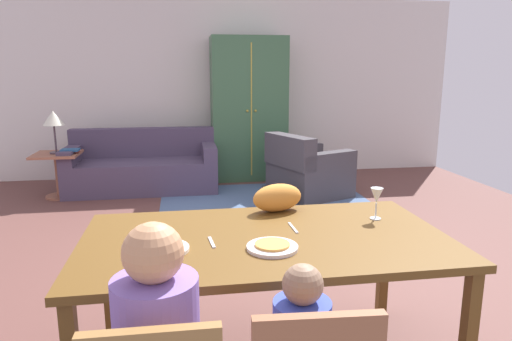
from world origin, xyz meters
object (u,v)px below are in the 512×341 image
(dining_table, at_px, (266,248))
(armoire, at_px, (249,109))
(plate_near_man, at_px, (163,249))
(wine_glass, at_px, (377,197))
(book_lower, at_px, (70,151))
(side_table, at_px, (58,169))
(couch, at_px, (143,168))
(table_lamp, at_px, (53,120))
(cat, at_px, (277,198))
(armchair, at_px, (307,172))
(plate_near_child, at_px, (272,247))
(book_upper, at_px, (70,150))
(handbag, at_px, (277,197))

(dining_table, relative_size, armoire, 0.90)
(plate_near_man, bearing_deg, dining_table, 12.97)
(wine_glass, distance_m, book_lower, 4.51)
(side_table, bearing_deg, couch, 13.96)
(wine_glass, relative_size, couch, 0.09)
(table_lamp, relative_size, book_lower, 2.45)
(couch, relative_size, book_lower, 9.06)
(cat, distance_m, armchair, 3.23)
(plate_near_child, xyz_separation_m, armchair, (1.18, 3.62, -0.45))
(cat, bearing_deg, book_upper, 104.53)
(armchair, bearing_deg, plate_near_child, -107.98)
(armoire, bearing_deg, table_lamp, -164.41)
(armoire, xyz_separation_m, book_lower, (-2.43, -0.68, -0.46))
(cat, xyz_separation_m, armchair, (1.03, 3.02, -0.53))
(wine_glass, bearing_deg, armchair, 81.39)
(dining_table, bearing_deg, cat, 70.58)
(wine_glass, bearing_deg, dining_table, -165.22)
(cat, distance_m, couch, 3.90)
(wine_glass, height_order, armoire, armoire)
(armchair, xyz_separation_m, table_lamp, (-3.18, 0.42, 0.69))
(dining_table, distance_m, plate_near_child, 0.19)
(book_upper, bearing_deg, armchair, -7.49)
(table_lamp, distance_m, handbag, 2.96)
(side_table, bearing_deg, book_lower, 12.99)
(armchair, xyz_separation_m, handbag, (-0.50, -0.48, -0.19))
(couch, relative_size, table_lamp, 3.69)
(side_table, bearing_deg, dining_table, -62.54)
(dining_table, xyz_separation_m, wine_glass, (0.68, 0.18, 0.20))
(wine_glass, bearing_deg, side_table, 126.14)
(cat, relative_size, table_lamp, 0.59)
(wine_glass, height_order, armchair, wine_glass)
(book_lower, bearing_deg, armchair, -8.57)
(dining_table, height_order, book_lower, dining_table)
(plate_near_man, xyz_separation_m, book_lower, (-1.33, 4.02, -0.18))
(book_upper, bearing_deg, book_lower, 107.91)
(armchair, relative_size, table_lamp, 2.08)
(armchair, relative_size, side_table, 1.93)
(armoire, height_order, table_lamp, armoire)
(plate_near_child, bearing_deg, armchair, 72.02)
(armchair, relative_size, book_upper, 5.10)
(plate_near_man, bearing_deg, handbag, 68.79)
(plate_near_child, xyz_separation_m, table_lamp, (-2.01, 4.04, 0.24))
(couch, bearing_deg, plate_near_child, -77.33)
(side_table, bearing_deg, handbag, -18.54)
(side_table, xyz_separation_m, book_upper, (0.17, -0.03, 0.24))
(dining_table, bearing_deg, armoire, 82.87)
(armchair, height_order, armoire, armoire)
(side_table, distance_m, book_upper, 0.30)
(couch, height_order, table_lamp, table_lamp)
(couch, bearing_deg, table_lamp, -166.04)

